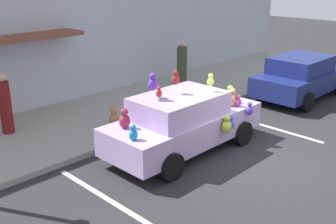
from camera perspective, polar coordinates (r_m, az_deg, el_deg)
ground_plane at (r=10.27m, az=12.35°, el=-6.39°), size 60.00×60.00×0.00m
sidewalk at (r=13.32m, az=-5.98°, el=0.38°), size 24.00×4.00×0.15m
storefront_building at (r=14.37m, az=-12.18°, el=14.19°), size 24.00×1.25×6.40m
parking_stripe_front at (r=12.39m, az=13.66°, el=-1.92°), size 0.12×3.60×0.01m
parking_stripe_rear at (r=8.38m, az=-8.13°, el=-12.37°), size 0.12×3.60×0.01m
plush_covered_car at (r=10.12m, az=2.29°, el=-1.35°), size 4.38×2.01×2.18m
parked_sedan_behind at (r=15.31m, az=18.41°, el=4.79°), size 4.29×2.03×1.54m
teddy_bear_on_sidewalk at (r=11.63m, az=-7.66°, el=-0.72°), size 0.31×0.26×0.60m
pedestrian_near_shopfront at (r=11.75m, az=-22.07°, el=0.82°), size 0.33×0.33×1.68m
pedestrian_walking_past at (r=15.77m, az=1.98°, el=6.69°), size 0.39×0.39×1.70m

